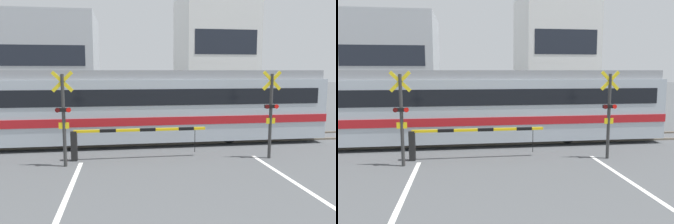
% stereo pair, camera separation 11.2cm
% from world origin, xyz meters
% --- Properties ---
extents(rail_track_near, '(50.00, 0.10, 0.08)m').
position_xyz_m(rail_track_near, '(0.00, 11.27, 0.04)').
color(rail_track_near, '#6B6051').
rests_on(rail_track_near, ground_plane).
extents(rail_track_far, '(50.00, 0.10, 0.08)m').
position_xyz_m(rail_track_far, '(0.00, 12.71, 0.04)').
color(rail_track_far, '#6B6051').
rests_on(rail_track_far, ground_plane).
extents(commuter_train, '(21.27, 2.79, 3.10)m').
position_xyz_m(commuter_train, '(-3.69, 11.99, 1.66)').
color(commuter_train, '#ADB7C1').
rests_on(commuter_train, ground_plane).
extents(crossing_barrier_near, '(4.71, 0.20, 1.07)m').
position_xyz_m(crossing_barrier_near, '(-1.92, 9.32, 0.80)').
color(crossing_barrier_near, black).
rests_on(crossing_barrier_near, ground_plane).
extents(crossing_barrier_far, '(4.71, 0.20, 1.07)m').
position_xyz_m(crossing_barrier_far, '(1.92, 14.75, 0.80)').
color(crossing_barrier_far, black).
rests_on(crossing_barrier_far, ground_plane).
extents(crossing_signal_left, '(0.68, 0.15, 3.08)m').
position_xyz_m(crossing_signal_left, '(-3.50, 8.68, 1.70)').
color(crossing_signal_left, '#333333').
rests_on(crossing_signal_left, ground_plane).
extents(crossing_signal_right, '(0.68, 0.15, 3.08)m').
position_xyz_m(crossing_signal_right, '(3.50, 8.68, 1.70)').
color(crossing_signal_right, '#333333').
rests_on(crossing_signal_right, ground_plane).
extents(pedestrian, '(0.38, 0.22, 1.67)m').
position_xyz_m(pedestrian, '(1.06, 17.06, 0.96)').
color(pedestrian, '#23232D').
rests_on(pedestrian, ground_plane).
extents(building_left_of_street, '(7.30, 7.46, 7.63)m').
position_xyz_m(building_left_of_street, '(-7.30, 27.04, 3.82)').
color(building_left_of_street, '#B2B7BC').
rests_on(building_left_of_street, ground_plane).
extents(building_right_of_street, '(6.05, 7.46, 9.72)m').
position_xyz_m(building_right_of_street, '(6.67, 27.04, 4.86)').
color(building_right_of_street, white).
rests_on(building_right_of_street, ground_plane).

